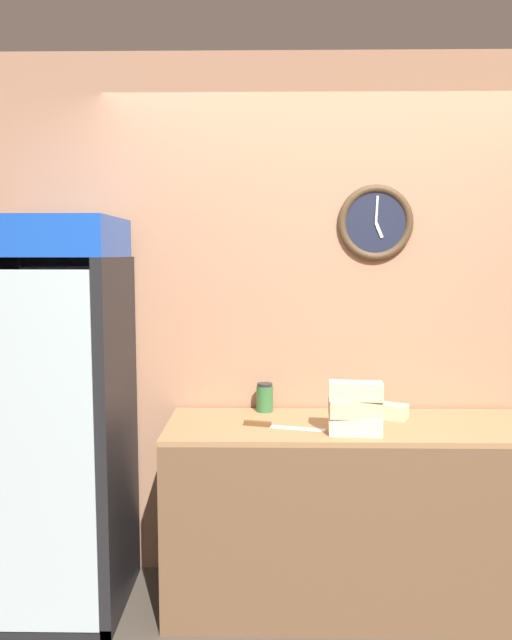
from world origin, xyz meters
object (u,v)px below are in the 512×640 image
(sandwich_stack_bottom, at_px, (355,426))
(sandwich_stack_top, at_px, (356,391))
(beverage_cooler, at_px, (60,399))
(chefs_knife, at_px, (273,425))
(sandwich_flat_left, at_px, (386,411))
(sandwich_stack_middle, at_px, (356,408))
(condiment_jar, at_px, (265,398))

(sandwich_stack_bottom, height_order, sandwich_stack_top, sandwich_stack_top)
(beverage_cooler, height_order, sandwich_stack_bottom, beverage_cooler)
(beverage_cooler, xyz_separation_m, sandwich_stack_bottom, (1.39, -0.19, -0.07))
(beverage_cooler, distance_m, chefs_knife, 1.03)
(sandwich_stack_top, distance_m, sandwich_flat_left, 0.38)
(sandwich_stack_middle, relative_size, condiment_jar, 1.62)
(sandwich_stack_bottom, bearing_deg, chefs_knife, 162.99)
(sandwich_stack_middle, height_order, condiment_jar, sandwich_stack_middle)
(sandwich_stack_bottom, bearing_deg, sandwich_flat_left, 56.79)
(sandwich_stack_top, height_order, condiment_jar, sandwich_stack_top)
(chefs_knife, xyz_separation_m, condiment_jar, (-0.04, 0.29, 0.06))
(sandwich_stack_bottom, relative_size, chefs_knife, 0.63)
(sandwich_flat_left, height_order, chefs_knife, sandwich_flat_left)
(sandwich_flat_left, bearing_deg, chefs_knife, -162.30)
(chefs_knife, bearing_deg, condiment_jar, 97.59)
(condiment_jar, bearing_deg, sandwich_stack_bottom, -44.75)
(sandwich_stack_bottom, distance_m, chefs_knife, 0.39)
(sandwich_stack_middle, relative_size, chefs_knife, 0.62)
(beverage_cooler, bearing_deg, sandwich_flat_left, 3.69)
(sandwich_stack_top, distance_m, condiment_jar, 0.59)
(chefs_knife, distance_m, condiment_jar, 0.30)
(sandwich_flat_left, relative_size, condiment_jar, 1.59)
(sandwich_stack_top, height_order, chefs_knife, sandwich_stack_top)
(sandwich_flat_left, height_order, condiment_jar, condiment_jar)
(beverage_cooler, relative_size, chefs_knife, 4.86)
(sandwich_stack_bottom, height_order, sandwich_flat_left, sandwich_stack_bottom)
(chefs_knife, bearing_deg, sandwich_stack_middle, -17.01)
(beverage_cooler, xyz_separation_m, sandwich_stack_top, (1.39, -0.19, 0.09))
(sandwich_flat_left, bearing_deg, sandwich_stack_top, -123.21)
(beverage_cooler, bearing_deg, chefs_knife, -4.28)
(sandwich_stack_bottom, distance_m, condiment_jar, 0.57)
(beverage_cooler, height_order, sandwich_flat_left, beverage_cooler)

